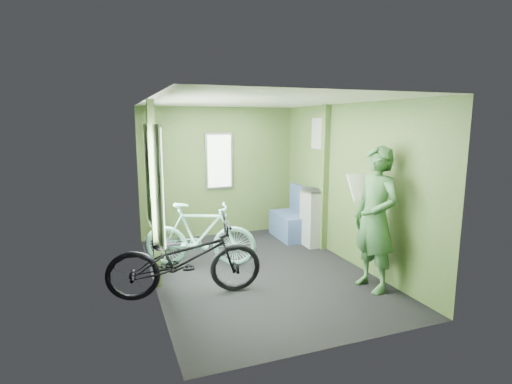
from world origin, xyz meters
The scene contains 6 objects.
room centered at (-0.04, 0.04, 1.44)m, with size 4.00×4.02×2.31m.
bicycle_black centered at (-1.08, -0.44, 0.00)m, with size 0.63×1.79×0.94m, color black.
bicycle_mint centered at (-0.71, 0.45, 0.00)m, with size 0.45×1.58×0.95m, color #7DC3BB.
passenger centered at (1.12, -1.02, 0.88)m, with size 0.50×0.75×1.76m.
waste_box centered at (1.26, 0.80, 0.47)m, with size 0.28×0.39×0.95m, color gray.
bench_seat centered at (1.15, 1.34, 0.27)m, with size 0.50×0.88×0.92m.
Camera 1 is at (-1.87, -4.89, 2.04)m, focal length 28.00 mm.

